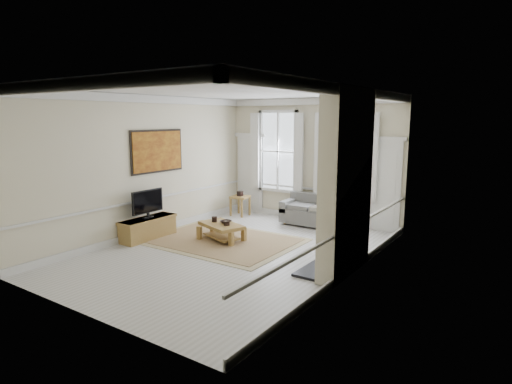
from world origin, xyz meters
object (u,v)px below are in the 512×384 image
Objects in this scene: sofa at (314,213)px; tv_stand at (148,228)px; coffee_table at (221,227)px; side_table at (240,200)px.

tv_stand is (-2.71, -3.41, -0.09)m from sofa.
coffee_table is at bearing -113.87° from sofa.
sofa reaches higher than side_table.
sofa is 1.33× the size of coffee_table.
tv_stand is at bearing -96.41° from side_table.
side_table is 0.47× the size of coffee_table.
side_table is 0.41× the size of tv_stand.
sofa is at bearing 4.23° from side_table.
coffee_table is (-1.14, -2.57, -0.01)m from sofa.
tv_stand reaches higher than coffee_table.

